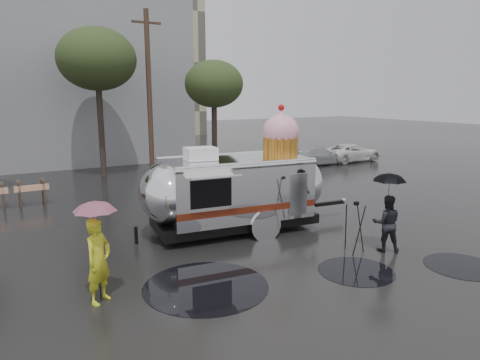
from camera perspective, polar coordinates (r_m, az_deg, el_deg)
ground at (r=11.64m, az=-1.09°, el=-11.40°), size 120.00×120.00×0.00m
puddles at (r=11.06m, az=8.49°, el=-12.76°), size 8.93×4.77×0.01m
grey_building at (r=33.50m, az=-28.69°, el=13.39°), size 22.00×12.00×13.00m
utility_pole at (r=24.64m, az=-12.01°, el=11.36°), size 1.60×0.28×9.00m
tree_mid at (r=25.02m, az=-18.55°, el=14.97°), size 4.20×4.20×8.03m
tree_right at (r=25.05m, az=-3.50°, el=12.57°), size 3.36×3.36×6.42m
parked_cars at (r=27.57m, az=8.39°, el=3.31°), size 13.20×1.90×1.50m
airstream_trailer at (r=14.20m, az=-0.32°, el=-0.88°), size 7.88×3.24×4.26m
person_left at (r=9.92m, az=-18.34°, el=-10.20°), size 0.82×0.79×1.90m
umbrella_pink at (r=9.61m, az=-18.71°, el=-4.75°), size 1.12×1.12×2.32m
person_right at (r=13.16m, az=18.95°, el=-5.47°), size 0.90×0.84×1.67m
umbrella_black at (r=12.90m, az=19.27°, el=-0.73°), size 1.16×1.16×2.34m
tripod at (r=12.74m, az=15.13°, el=-5.46°), size 0.60×0.62×1.53m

